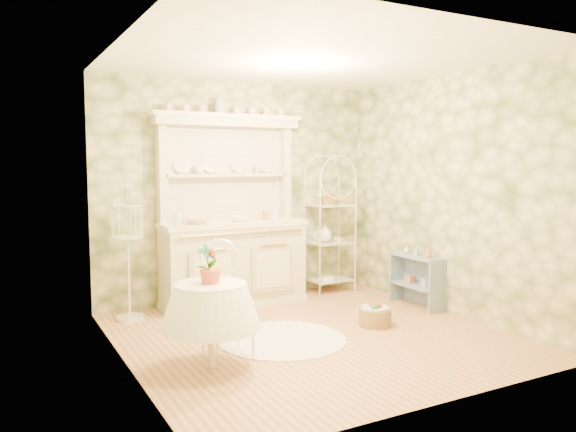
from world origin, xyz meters
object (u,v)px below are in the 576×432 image
side_shelf (417,283)px  round_table (211,333)px  birdcage_stand (128,258)px  cafe_chair (227,314)px  floor_basket (375,314)px  kitchen_dresser (233,210)px  bakers_rack (330,229)px

side_shelf → round_table: (-2.87, -0.74, 0.02)m
birdcage_stand → side_shelf: bearing=-18.4°
cafe_chair → floor_basket: cafe_chair is taller
kitchen_dresser → floor_basket: kitchen_dresser is taller
side_shelf → floor_basket: size_ratio=1.73×
side_shelf → birdcage_stand: 3.34m
kitchen_dresser → side_shelf: size_ratio=3.52×
bakers_rack → kitchen_dresser: bearing=-179.6°
bakers_rack → round_table: (-2.40, -1.93, -0.53)m
side_shelf → round_table: bearing=-173.0°
cafe_chair → side_shelf: bearing=25.3°
round_table → cafe_chair: cafe_chair is taller
side_shelf → birdcage_stand: size_ratio=0.48×
bakers_rack → floor_basket: 1.81m
bakers_rack → birdcage_stand: (-2.67, -0.15, -0.15)m
cafe_chair → birdcage_stand: size_ratio=0.55×
bakers_rack → floor_basket: bakers_rack is taller
kitchen_dresser → bakers_rack: kitchen_dresser is taller
floor_basket → kitchen_dresser: bearing=121.7°
side_shelf → bakers_rack: bearing=103.9°
bakers_rack → cafe_chair: size_ratio=2.21×
side_shelf → round_table: round_table is taller
birdcage_stand → kitchen_dresser: bearing=3.9°
bakers_rack → floor_basket: bearing=-107.9°
side_shelf → birdcage_stand: birdcage_stand is taller
kitchen_dresser → cafe_chair: (-0.76, -1.67, -0.77)m
bakers_rack → floor_basket: size_ratio=4.41×
kitchen_dresser → round_table: 2.28m
floor_basket → birdcage_stand: bearing=146.7°
birdcage_stand → round_table: bearing=-81.2°
birdcage_stand → floor_basket: bearing=-33.3°
cafe_chair → birdcage_stand: (-0.50, 1.58, 0.30)m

